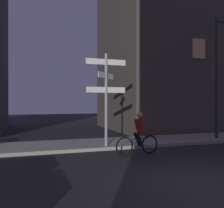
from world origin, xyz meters
TOP-DOWN VIEW (x-y plane):
  - ground_plane at (0.00, 0.00)m, footprint 80.00×80.00m
  - sidewalk_kerb at (0.00, 6.24)m, footprint 40.00×2.73m
  - signpost at (-0.82, 5.23)m, footprint 1.76×0.98m
  - street_lamp at (5.53, 5.71)m, footprint 1.38×0.28m
  - cyclist at (-0.02, 3.69)m, footprint 1.82×0.37m
  - building_right_block at (7.34, 12.03)m, footprint 11.04×8.25m

SIDE VIEW (x-z plane):
  - ground_plane at x=0.00m, z-range 0.00..0.00m
  - sidewalk_kerb at x=0.00m, z-range 0.00..0.14m
  - cyclist at x=-0.02m, z-range -0.06..1.55m
  - signpost at x=-0.82m, z-range 0.53..4.44m
  - street_lamp at x=5.53m, z-range 0.67..6.90m
  - building_right_block at x=7.34m, z-range 0.00..16.09m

